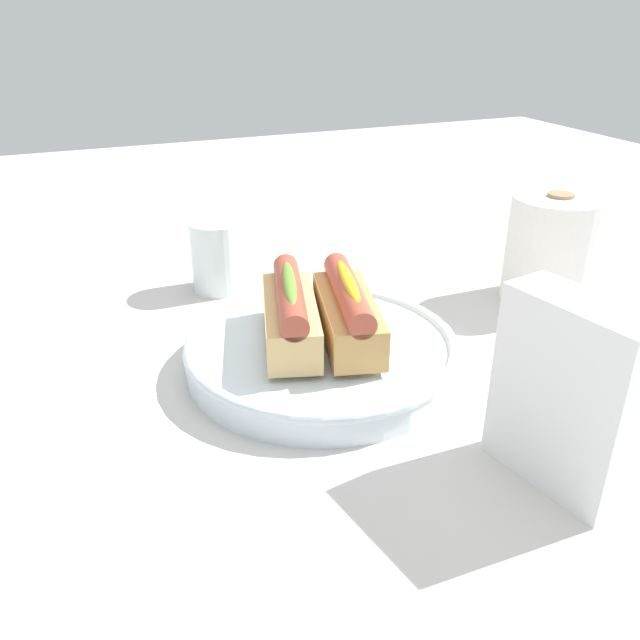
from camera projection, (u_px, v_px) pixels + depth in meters
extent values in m
plane|color=beige|center=(318.00, 362.00, 0.67)|extent=(2.40, 2.40, 0.00)
cylinder|color=silver|center=(320.00, 356.00, 0.65)|extent=(0.27, 0.27, 0.03)
torus|color=silver|center=(320.00, 343.00, 0.65)|extent=(0.27, 0.27, 0.01)
cube|color=#DBB270|center=(292.00, 322.00, 0.63)|extent=(0.16, 0.09, 0.04)
cylinder|color=#A84733|center=(292.00, 296.00, 0.62)|extent=(0.15, 0.07, 0.03)
ellipsoid|color=olive|center=(291.00, 285.00, 0.61)|extent=(0.11, 0.04, 0.01)
cube|color=tan|center=(348.00, 318.00, 0.64)|extent=(0.16, 0.09, 0.04)
cylinder|color=#B24C38|center=(348.00, 292.00, 0.63)|extent=(0.15, 0.06, 0.03)
ellipsoid|color=gold|center=(348.00, 281.00, 0.62)|extent=(0.11, 0.04, 0.01)
cylinder|color=white|center=(218.00, 256.00, 0.82)|extent=(0.07, 0.07, 0.09)
cylinder|color=silver|center=(219.00, 270.00, 0.83)|extent=(0.06, 0.06, 0.05)
cylinder|color=white|center=(552.00, 250.00, 0.78)|extent=(0.11, 0.11, 0.13)
cylinder|color=#997A5B|center=(561.00, 195.00, 0.75)|extent=(0.03, 0.03, 0.00)
cube|color=white|center=(568.00, 395.00, 0.48)|extent=(0.12, 0.06, 0.15)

